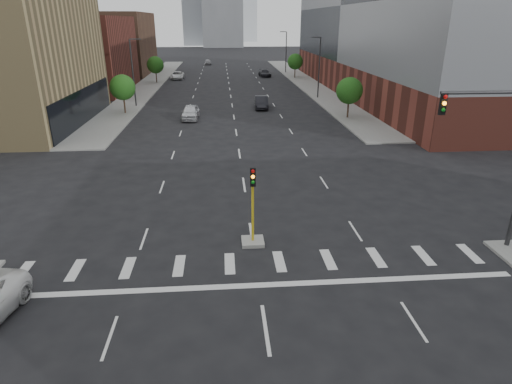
{
  "coord_description": "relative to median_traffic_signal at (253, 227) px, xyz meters",
  "views": [
    {
      "loc": [
        -1.45,
        -11.51,
        11.25
      ],
      "look_at": [
        0.27,
        10.25,
        2.5
      ],
      "focal_mm": 30.0,
      "sensor_mm": 36.0,
      "label": 1
    }
  ],
  "objects": [
    {
      "name": "tree_right_near",
      "position": [
        14.0,
        31.03,
        2.42
      ],
      "size": [
        3.2,
        3.2,
        4.85
      ],
      "color": "#382619",
      "rests_on": "ground"
    },
    {
      "name": "tree_left_far",
      "position": [
        -14.0,
        66.03,
        2.42
      ],
      "size": [
        3.2,
        3.2,
        4.85
      ],
      "color": "#382619",
      "rests_on": "ground"
    },
    {
      "name": "median_traffic_signal",
      "position": [
        0.0,
        0.0,
        0.0
      ],
      "size": [
        1.2,
        1.2,
        4.4
      ],
      "color": "#999993",
      "rests_on": "ground"
    },
    {
      "name": "ground",
      "position": [
        0.0,
        -8.97,
        -0.97
      ],
      "size": [
        400.0,
        400.0,
        0.0
      ],
      "primitive_type": "plane",
      "color": "black",
      "rests_on": "ground"
    },
    {
      "name": "building_left_far_b",
      "position": [
        -27.5,
        83.03,
        5.53
      ],
      "size": [
        20.0,
        24.0,
        13.0
      ],
      "primitive_type": "cube",
      "color": "brown",
      "rests_on": "ground"
    },
    {
      "name": "sidewalk_right_far",
      "position": [
        15.0,
        65.03,
        -0.9
      ],
      "size": [
        5.0,
        92.0,
        0.15
      ],
      "primitive_type": "cube",
      "color": "gray",
      "rests_on": "ground"
    },
    {
      "name": "tree_right_far",
      "position": [
        14.0,
        71.03,
        2.42
      ],
      "size": [
        3.2,
        3.2,
        4.85
      ],
      "color": "#382619",
      "rests_on": "ground"
    },
    {
      "name": "car_distant",
      "position": [
        -4.99,
        103.03,
        -0.25
      ],
      "size": [
        1.79,
        4.29,
        1.45
      ],
      "primitive_type": "imported",
      "rotation": [
        0.0,
        0.0,
        0.02
      ],
      "color": "#A0A0A4",
      "rests_on": "ground"
    },
    {
      "name": "streetlight_left",
      "position": [
        -13.41,
        41.03,
        4.04
      ],
      "size": [
        1.6,
        0.22,
        9.07
      ],
      "color": "#2D2D30",
      "rests_on": "ground"
    },
    {
      "name": "building_left_far_a",
      "position": [
        -27.5,
        57.03,
        5.03
      ],
      "size": [
        20.0,
        22.0,
        12.0
      ],
      "primitive_type": "cube",
      "color": "brown",
      "rests_on": "ground"
    },
    {
      "name": "car_far_left",
      "position": [
        -10.5,
        71.69,
        -0.21
      ],
      "size": [
        2.53,
        5.48,
        1.52
      ],
      "primitive_type": "imported",
      "rotation": [
        0.0,
        0.0,
        0.0
      ],
      "color": "silver",
      "rests_on": "ground"
    },
    {
      "name": "car_near_left",
      "position": [
        -5.35,
        32.27,
        -0.13
      ],
      "size": [
        2.19,
        5.04,
        1.69
      ],
      "primitive_type": "imported",
      "rotation": [
        0.0,
        0.0,
        -0.04
      ],
      "color": "silver",
      "rests_on": "ground"
    },
    {
      "name": "sidewalk_left_far",
      "position": [
        -15.0,
        65.03,
        -0.9
      ],
      "size": [
        5.0,
        92.0,
        0.15
      ],
      "primitive_type": "cube",
      "color": "gray",
      "rests_on": "ground"
    },
    {
      "name": "building_right_main",
      "position": [
        29.5,
        51.03,
        10.03
      ],
      "size": [
        24.0,
        70.0,
        22.0
      ],
      "color": "brown",
      "rests_on": "ground"
    },
    {
      "name": "streetlight_right_a",
      "position": [
        13.41,
        46.03,
        4.04
      ],
      "size": [
        1.6,
        0.22,
        9.07
      ],
      "color": "#2D2D30",
      "rests_on": "ground"
    },
    {
      "name": "tree_left_near",
      "position": [
        -14.0,
        36.03,
        2.42
      ],
      "size": [
        3.2,
        3.2,
        4.85
      ],
      "color": "#382619",
      "rests_on": "ground"
    },
    {
      "name": "streetlight_right_b",
      "position": [
        13.41,
        81.03,
        4.04
      ],
      "size": [
        1.6,
        0.22,
        9.07
      ],
      "color": "#2D2D30",
      "rests_on": "ground"
    },
    {
      "name": "car_mid_right",
      "position": [
        3.97,
        38.47,
        -0.16
      ],
      "size": [
        1.99,
        5.04,
        1.63
      ],
      "primitive_type": "imported",
      "rotation": [
        0.0,
        0.0,
        -0.05
      ],
      "color": "black",
      "rests_on": "ground"
    },
    {
      "name": "car_deep_right",
      "position": [
        7.98,
        74.52,
        -0.22
      ],
      "size": [
        2.63,
        5.36,
        1.5
      ],
      "primitive_type": "imported",
      "rotation": [
        0.0,
        0.0,
        0.1
      ],
      "color": "black",
      "rests_on": "ground"
    }
  ]
}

